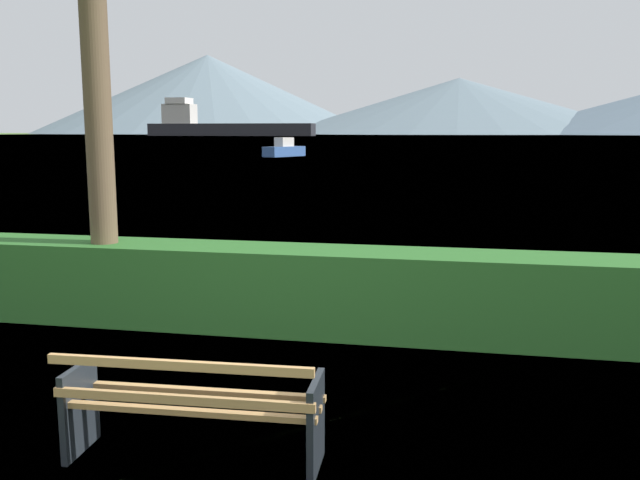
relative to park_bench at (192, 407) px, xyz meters
The scene contains 7 objects.
ground_plane 0.44m from the park_bench, 92.49° to the left, with size 1400.00×1400.00×0.00m, color #567A38.
water_surface 308.13m from the park_bench, 90.00° to the left, with size 620.00×620.00×0.00m, color #6B8EA3.
park_bench is the anchor object (origin of this frame).
hedge_row 3.45m from the park_bench, 90.04° to the left, with size 12.32×0.89×1.01m, color #2D6B28.
cargo_ship_large 337.07m from the park_bench, 109.88° to the left, with size 82.68×11.24×18.50m.
tender_far 60.61m from the park_bench, 103.86° to the left, with size 3.30×5.01×1.80m.
distant_hills 568.28m from the park_bench, 92.30° to the left, with size 739.17×367.87×69.32m.
Camera 1 is at (1.85, -4.47, 2.41)m, focal length 38.17 mm.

